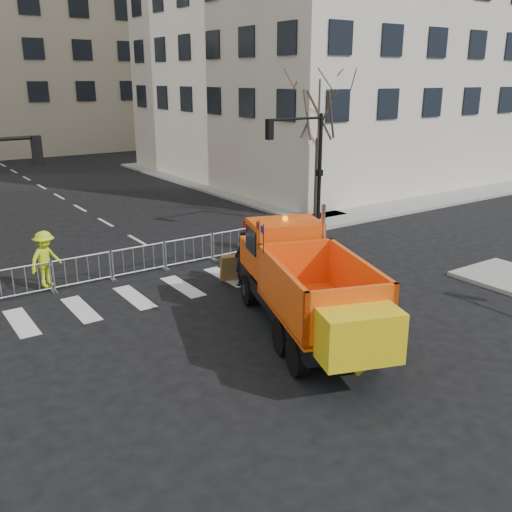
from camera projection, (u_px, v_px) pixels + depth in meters
ground at (307, 335)px, 16.21m from camera, size 120.00×120.00×0.00m
sidewalk_back at (172, 258)px, 22.87m from camera, size 64.00×5.00×0.15m
traffic_light_right at (320, 171)px, 27.47m from camera, size 0.18×0.18×5.40m
crowd_barriers at (165, 255)px, 21.61m from camera, size 12.60×0.60×1.10m
street_tree at (318, 146)px, 28.32m from camera, size 3.00×3.00×7.50m
plow_truck at (306, 283)px, 15.79m from camera, size 5.20×9.19×3.46m
cop_a at (242, 261)px, 19.83m from camera, size 0.75×0.60×1.79m
cop_b at (244, 257)px, 20.11m from camera, size 0.98×0.81×1.85m
cop_c at (269, 246)px, 21.16m from camera, size 1.08×1.23×1.99m
worker at (45, 259)px, 19.29m from camera, size 1.45×1.22×1.94m
newspaper_box at (250, 233)px, 24.18m from camera, size 0.48×0.43×1.10m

